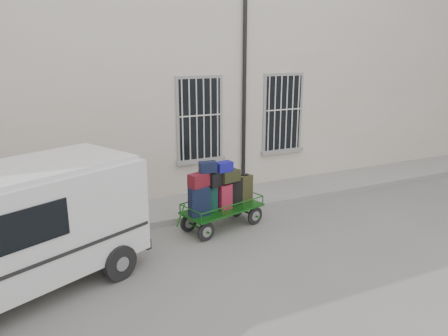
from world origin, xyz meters
TOP-DOWN VIEW (x-y plane):
  - ground at (0.00, 0.00)m, footprint 80.00×80.00m
  - building at (0.00, 5.50)m, footprint 24.00×5.15m
  - sidewalk at (0.00, 2.20)m, footprint 24.00×1.70m
  - luggage_cart at (-0.88, 0.66)m, footprint 2.32×1.32m
  - van at (-5.22, -0.41)m, footprint 4.77×3.50m

SIDE VIEW (x-z plane):
  - ground at x=0.00m, z-range 0.00..0.00m
  - sidewalk at x=0.00m, z-range 0.00..0.15m
  - luggage_cart at x=-0.88m, z-range -0.01..1.71m
  - van at x=-5.22m, z-range 0.16..2.40m
  - building at x=0.00m, z-range 0.00..6.00m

